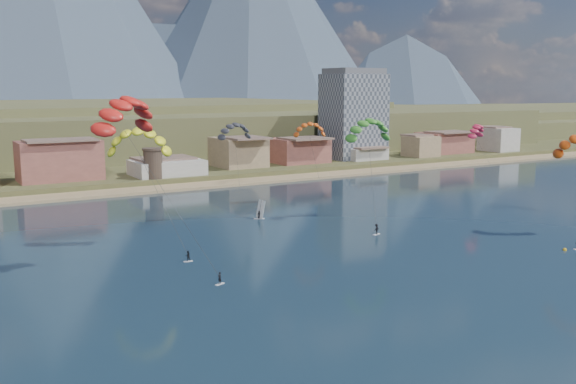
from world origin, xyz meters
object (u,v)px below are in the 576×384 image
Objects in this scene: apartment_tower at (353,114)px; windsurfer at (260,213)px; kitesurfer_yellow at (139,138)px; kitesurfer_red at (124,109)px; watchtower at (153,163)px; buoy at (565,250)px; kitesurfer_green at (369,127)px.

apartment_tower is 8.12× the size of windsurfer.
windsurfer is at bearing -137.41° from apartment_tower.
kitesurfer_yellow is 34.99m from windsurfer.
kitesurfer_red is (-112.78, -97.29, 6.52)m from apartment_tower.
watchtower is 91.29m from kitesurfer_red.
watchtower is 12.89× the size of buoy.
kitesurfer_yellow reaches higher than watchtower.
kitesurfer_yellow is at bearing -161.26° from windsurfer.
kitesurfer_red is 58.60m from kitesurfer_green.
kitesurfer_green reaches higher than watchtower.
watchtower reaches higher than buoy.
apartment_tower is 3.72× the size of watchtower.
kitesurfer_red is (-32.78, -83.29, 17.97)m from watchtower.
kitesurfer_yellow is at bearing -142.71° from apartment_tower.
kitesurfer_red reaches higher than kitesurfer_yellow.
apartment_tower is at bearing 42.59° from windsurfer.
kitesurfer_yellow reaches higher than buoy.
kitesurfer_yellow reaches higher than windsurfer.
buoy is at bearing -57.71° from windsurfer.
buoy is at bearing -110.41° from apartment_tower.
apartment_tower reaches higher than kitesurfer_red.
windsurfer is at bearing 36.61° from kitesurfer_red.
apartment_tower is at bearing 9.93° from watchtower.
kitesurfer_yellow is (-25.21, -66.11, 12.50)m from watchtower.
apartment_tower is at bearing 69.59° from buoy.
kitesurfer_red reaches higher than watchtower.
kitesurfer_green is at bearing -28.70° from windsurfer.
kitesurfer_yellow is (-105.21, -80.11, 1.05)m from apartment_tower.
kitesurfer_red is at bearing -111.48° from watchtower.
kitesurfer_red is at bearing -164.11° from kitesurfer_green.
apartment_tower is 1.32× the size of kitesurfer_green.
apartment_tower is 82.02m from watchtower.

